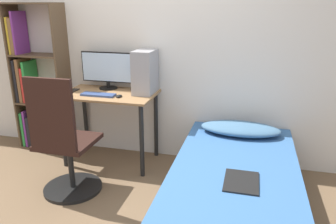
{
  "coord_description": "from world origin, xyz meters",
  "views": [
    {
      "loc": [
        1.09,
        -1.97,
        1.63
      ],
      "look_at": [
        0.42,
        0.61,
        0.75
      ],
      "focal_mm": 35.0,
      "sensor_mm": 36.0,
      "label": 1
    }
  ],
  "objects_px": {
    "office_chair": "(65,150)",
    "monitor": "(107,69)",
    "pc_tower": "(145,72)",
    "bed": "(233,195)",
    "keyboard": "(98,95)",
    "bookshelf": "(33,85)"
  },
  "relations": [
    {
      "from": "office_chair",
      "to": "monitor",
      "type": "xyz_separation_m",
      "value": [
        0.03,
        0.89,
        0.55
      ]
    },
    {
      "from": "monitor",
      "to": "bed",
      "type": "bearing_deg",
      "value": -32.04
    },
    {
      "from": "monitor",
      "to": "pc_tower",
      "type": "height_order",
      "value": "pc_tower"
    },
    {
      "from": "monitor",
      "to": "keyboard",
      "type": "relative_size",
      "value": 1.7
    },
    {
      "from": "office_chair",
      "to": "pc_tower",
      "type": "height_order",
      "value": "pc_tower"
    },
    {
      "from": "keyboard",
      "to": "pc_tower",
      "type": "height_order",
      "value": "pc_tower"
    },
    {
      "from": "pc_tower",
      "to": "bookshelf",
      "type": "bearing_deg",
      "value": 178.24
    },
    {
      "from": "bed",
      "to": "keyboard",
      "type": "bearing_deg",
      "value": 156.94
    },
    {
      "from": "bookshelf",
      "to": "monitor",
      "type": "xyz_separation_m",
      "value": [
        0.92,
        0.03,
        0.22
      ]
    },
    {
      "from": "office_chair",
      "to": "keyboard",
      "type": "height_order",
      "value": "office_chair"
    },
    {
      "from": "office_chair",
      "to": "bed",
      "type": "height_order",
      "value": "office_chair"
    },
    {
      "from": "bed",
      "to": "pc_tower",
      "type": "bearing_deg",
      "value": 140.0
    },
    {
      "from": "keyboard",
      "to": "office_chair",
      "type": "bearing_deg",
      "value": -95.03
    },
    {
      "from": "office_chair",
      "to": "keyboard",
      "type": "bearing_deg",
      "value": 84.97
    },
    {
      "from": "keyboard",
      "to": "pc_tower",
      "type": "xyz_separation_m",
      "value": [
        0.42,
        0.23,
        0.21
      ]
    },
    {
      "from": "office_chair",
      "to": "pc_tower",
      "type": "distance_m",
      "value": 1.1
    },
    {
      "from": "office_chair",
      "to": "bed",
      "type": "distance_m",
      "value": 1.47
    },
    {
      "from": "bed",
      "to": "monitor",
      "type": "bearing_deg",
      "value": 147.96
    },
    {
      "from": "bed",
      "to": "keyboard",
      "type": "xyz_separation_m",
      "value": [
        -1.4,
        0.6,
        0.56
      ]
    },
    {
      "from": "bed",
      "to": "bookshelf",
      "type": "bearing_deg",
      "value": 159.8
    },
    {
      "from": "bookshelf",
      "to": "bed",
      "type": "bearing_deg",
      "value": -20.2
    },
    {
      "from": "bookshelf",
      "to": "bed",
      "type": "distance_m",
      "value": 2.56
    }
  ]
}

